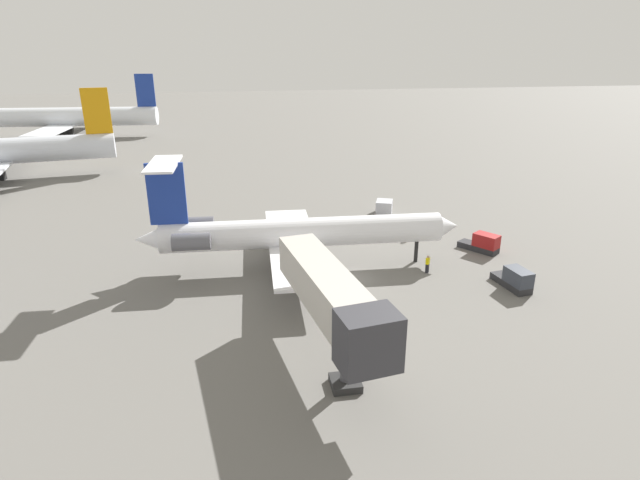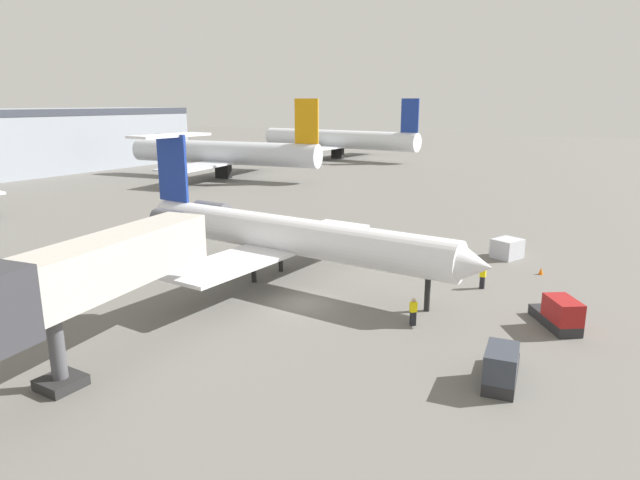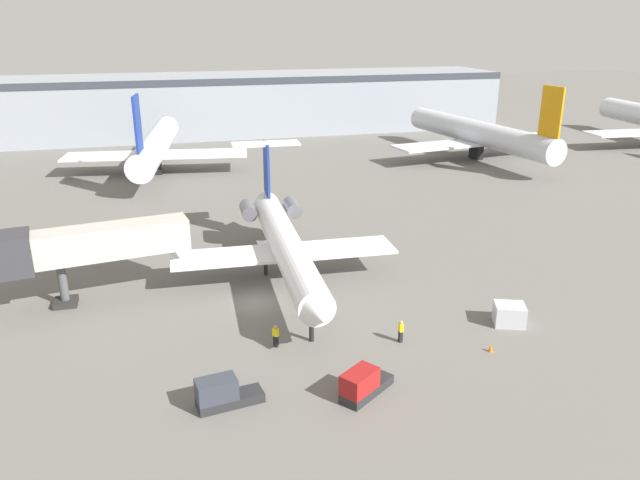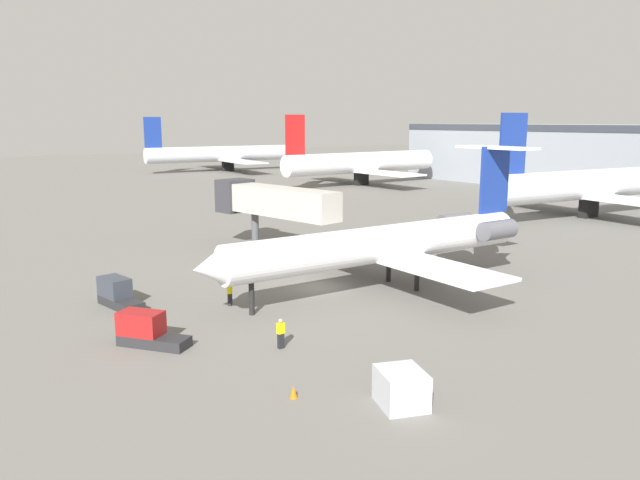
# 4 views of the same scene
# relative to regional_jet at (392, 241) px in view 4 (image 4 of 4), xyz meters

# --- Properties ---
(ground_plane) EXTENTS (400.00, 400.00, 0.10)m
(ground_plane) POSITION_rel_regional_jet_xyz_m (-3.30, -4.24, -3.61)
(ground_plane) COLOR #66635E
(regional_jet) EXTENTS (19.97, 29.74, 10.24)m
(regional_jet) POSITION_rel_regional_jet_xyz_m (0.00, 0.00, 0.00)
(regional_jet) COLOR white
(regional_jet) RESTS_ON ground_plane
(jet_bridge) EXTENTS (14.74, 5.12, 6.59)m
(jet_bridge) POSITION_rel_regional_jet_xyz_m (-16.43, -0.48, 1.32)
(jet_bridge) COLOR #B7B2A8
(jet_bridge) RESTS_ON ground_plane
(ground_crew_marshaller) EXTENTS (0.27, 0.40, 1.69)m
(ground_crew_marshaller) POSITION_rel_regional_jet_xyz_m (5.63, -13.49, -2.70)
(ground_crew_marshaller) COLOR black
(ground_crew_marshaller) RESTS_ON ground_plane
(ground_crew_loader) EXTENTS (0.47, 0.47, 1.69)m
(ground_crew_loader) POSITION_rel_regional_jet_xyz_m (-3.19, -11.85, -2.70)
(ground_crew_loader) COLOR black
(ground_crew_loader) RESTS_ON ground_plane
(baggage_tug_lead) EXTENTS (4.16, 1.98, 1.90)m
(baggage_tug_lead) POSITION_rel_regional_jet_xyz_m (-7.63, -17.97, -2.72)
(baggage_tug_lead) COLOR #262628
(baggage_tug_lead) RESTS_ON ground_plane
(baggage_tug_trailing) EXTENTS (4.07, 3.45, 1.90)m
(baggage_tug_trailing) POSITION_rel_regional_jet_xyz_m (0.80, -19.21, -2.72)
(baggage_tug_trailing) COLOR #262628
(baggage_tug_trailing) RESTS_ON ground_plane
(cargo_container_uld) EXTENTS (2.78, 2.60, 1.61)m
(cargo_container_uld) POSITION_rel_regional_jet_xyz_m (14.65, -13.08, -2.75)
(cargo_container_uld) COLOR silver
(cargo_container_uld) RESTS_ON ground_plane
(traffic_cone_near) EXTENTS (0.36, 0.36, 0.55)m
(traffic_cone_near) POSITION_rel_regional_jet_xyz_m (11.20, -16.43, -3.28)
(traffic_cone_near) COLOR orange
(traffic_cone_near) RESTS_ON ground_plane
(parked_airliner_west_end) EXTENTS (34.53, 40.75, 13.10)m
(parked_airliner_west_end) POSITION_rel_regional_jet_xyz_m (-105.14, 42.64, 0.59)
(parked_airliner_west_end) COLOR silver
(parked_airliner_west_end) RESTS_ON ground_plane
(parked_airliner_west_mid) EXTENTS (29.14, 34.66, 13.32)m
(parked_airliner_west_mid) POSITION_rel_regional_jet_xyz_m (-58.97, 46.81, 0.70)
(parked_airliner_west_mid) COLOR white
(parked_airliner_west_mid) RESTS_ON ground_plane
(parked_airliner_centre) EXTENTS (27.50, 32.28, 13.17)m
(parked_airliner_centre) POSITION_rel_regional_jet_xyz_m (-10.35, 43.92, 0.63)
(parked_airliner_centre) COLOR silver
(parked_airliner_centre) RESTS_ON ground_plane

